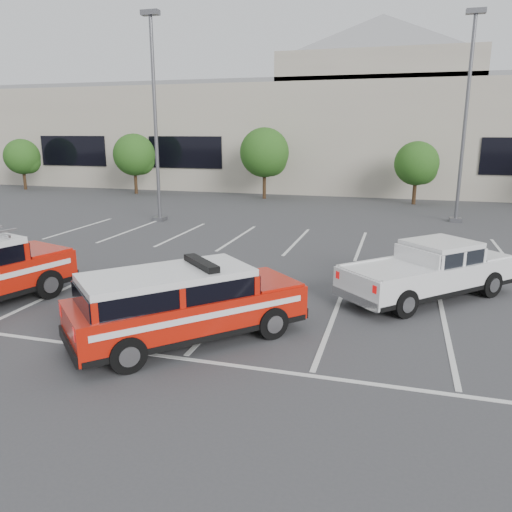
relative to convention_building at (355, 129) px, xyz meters
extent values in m
plane|color=#3B3B3D|center=(-0.18, -31.86, -4.72)|extent=(120.00, 120.00, 0.00)
cube|color=silver|center=(-0.18, -27.36, -4.71)|extent=(23.00, 15.00, 0.01)
cube|color=#BBB29E|center=(-0.18, 0.14, -0.72)|extent=(60.00, 15.00, 8.00)
cube|color=gray|center=(-0.18, 0.14, 3.43)|extent=(60.00, 15.00, 0.30)
cube|color=#BBB29E|center=(1.82, -1.36, 4.28)|extent=(14.00, 12.00, 2.00)
pyramid|color=gray|center=(1.82, -1.36, 6.88)|extent=(15.98, 15.98, 3.20)
cylinder|color=#3F2B19|center=(-25.18, -9.86, -3.96)|extent=(0.24, 0.24, 1.51)
sphere|color=#204C14|center=(-25.18, -9.86, -2.11)|extent=(2.77, 2.77, 2.77)
sphere|color=#204C14|center=(-24.78, -9.66, -2.53)|extent=(1.85, 1.85, 1.85)
cylinder|color=#3F2B19|center=(-15.18, -9.86, -3.88)|extent=(0.24, 0.24, 1.67)
sphere|color=#204C14|center=(-15.18, -9.86, -1.84)|extent=(3.07, 3.07, 3.07)
sphere|color=#204C14|center=(-14.78, -9.66, -2.30)|extent=(2.05, 2.05, 2.05)
cylinder|color=#3F2B19|center=(-5.18, -9.86, -3.80)|extent=(0.24, 0.24, 1.84)
sphere|color=#204C14|center=(-5.18, -9.86, -1.56)|extent=(3.37, 3.37, 3.37)
sphere|color=#204C14|center=(-4.78, -9.66, -2.07)|extent=(2.24, 2.24, 2.24)
cylinder|color=#3F2B19|center=(4.82, -9.86, -3.96)|extent=(0.24, 0.24, 1.51)
sphere|color=#204C14|center=(4.82, -9.86, -2.11)|extent=(2.77, 2.77, 2.77)
sphere|color=#204C14|center=(5.22, -9.66, -2.53)|extent=(1.85, 1.85, 1.85)
cube|color=#59595E|center=(-8.18, -19.86, -4.62)|extent=(0.60, 0.60, 0.20)
cylinder|color=#59595E|center=(-8.18, -19.86, 0.28)|extent=(0.18, 0.18, 10.00)
cube|color=#59595E|center=(-8.18, -19.86, 5.40)|extent=(0.90, 0.40, 0.24)
cube|color=#59595E|center=(6.82, -15.86, -4.62)|extent=(0.60, 0.60, 0.20)
cylinder|color=#59595E|center=(6.82, -15.86, 0.28)|extent=(0.18, 0.18, 10.00)
cube|color=#59595E|center=(6.82, -15.86, 5.40)|extent=(0.90, 0.40, 0.24)
cube|color=#B21508|center=(-0.45, -33.74, -4.00)|extent=(4.96, 5.05, 0.79)
cube|color=black|center=(-0.78, -34.08, -3.40)|extent=(3.80, 3.86, 0.42)
cube|color=silver|center=(-0.78, -34.08, -3.11)|extent=(3.73, 3.78, 0.15)
cube|color=black|center=(-0.22, -33.50, -2.96)|extent=(1.19, 1.16, 0.14)
cube|color=silver|center=(4.83, -29.18, -4.04)|extent=(4.95, 4.98, 0.76)
cube|color=black|center=(5.16, -28.85, -3.46)|extent=(2.47, 2.48, 0.40)
cube|color=silver|center=(5.16, -28.85, -3.19)|extent=(2.42, 2.42, 0.14)
camera|label=1|loc=(3.94, -43.48, -0.09)|focal=35.00mm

